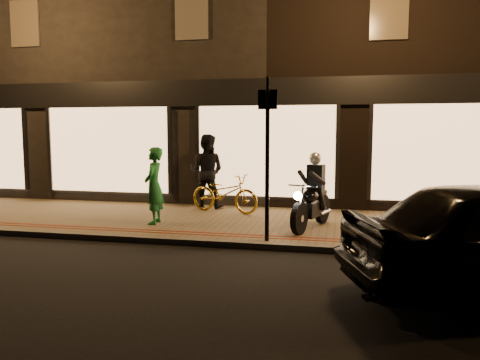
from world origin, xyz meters
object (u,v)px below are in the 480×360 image
motorcycle (312,199)px  bicycle_gold (225,193)px  sign_post (267,151)px  person_green (154,186)px

motorcycle → bicycle_gold: 2.67m
sign_post → person_green: sign_post is taller
motorcycle → person_green: (-3.41, -0.26, 0.23)m
motorcycle → bicycle_gold: size_ratio=1.02×
sign_post → bicycle_gold: 3.34m
bicycle_gold → person_green: size_ratio=1.10×
bicycle_gold → person_green: person_green is taller
bicycle_gold → person_green: bearing=161.2°
person_green → bicycle_gold: bearing=139.1°
motorcycle → sign_post: bearing=-102.2°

